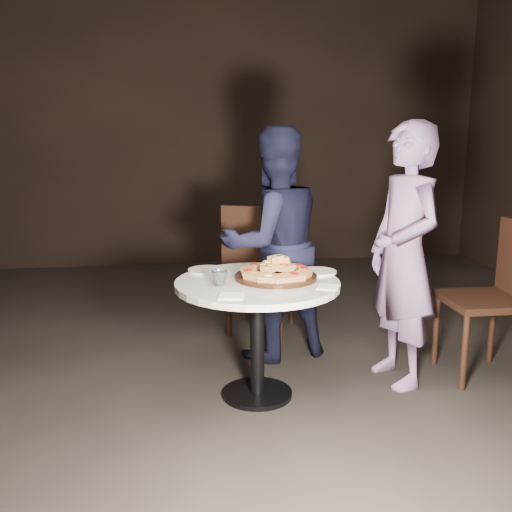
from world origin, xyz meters
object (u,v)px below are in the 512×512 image
Objects in this scene: serving_board at (276,277)px; chair_far at (258,260)px; table at (257,303)px; focaccia_pile at (276,269)px; chair_right at (499,288)px; diner_navy at (273,245)px; water_glass at (220,278)px; diner_teal at (404,256)px.

chair_far is (0.04, 0.99, -0.13)m from serving_board.
table is 1.13× the size of chair_far.
focaccia_pile is 0.43× the size of chair_right.
chair_far is 1.02× the size of chair_right.
chair_right reaches higher than focaccia_pile.
diner_navy reaches higher than serving_board.
diner_navy is at bearing 81.61° from serving_board.
diner_navy is (0.08, 0.58, 0.07)m from serving_board.
serving_board is (0.11, 0.04, 0.14)m from table.
focaccia_pile reaches higher than water_glass.
diner_teal is (-0.62, 0.00, 0.22)m from chair_right.
chair_right is (1.40, 0.06, -0.14)m from serving_board.
diner_teal is at bearing 151.91° from chair_far.
serving_board is at bearing -135.44° from focaccia_pile.
diner_teal reaches higher than diner_navy.
table is at bearing -161.26° from focaccia_pile.
diner_navy is (0.04, -0.42, 0.20)m from chair_far.
diner_navy is (-1.32, 0.52, 0.21)m from chair_right.
serving_board is 1.00m from chair_far.
focaccia_pile is 0.34m from water_glass.
diner_teal is at bearing 4.28° from focaccia_pile.
chair_right is at bearing 142.94° from diner_navy.
diner_teal is (0.73, -0.93, 0.21)m from chair_far.
chair_far is at bearing 87.63° from focaccia_pile.
serving_board is 1.13× the size of focaccia_pile.
serving_board is 0.34m from water_glass.
diner_navy is at bearing -136.26° from diner_teal.
table is 1.04m from chair_far.
chair_right reaches higher than table.
diner_teal is at bearing 6.18° from table.
focaccia_pile is 0.26× the size of diner_teal.
diner_navy is at bearing 72.30° from table.
serving_board is 0.59m from diner_navy.
chair_right is 0.66m from diner_teal.
focaccia_pile is at bearing -86.77° from chair_right.
chair_far is 0.47m from diner_navy.
table is 0.22m from focaccia_pile.
chair_right is at bearing 5.21° from water_glass.
chair_right is 0.62× the size of diner_teal.
chair_far reaches higher than chair_right.
table is 0.18m from serving_board.
diner_navy is (0.20, 0.61, 0.21)m from table.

